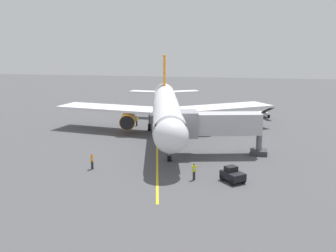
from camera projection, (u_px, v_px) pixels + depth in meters
name	position (u px, v px, depth m)	size (l,w,h in m)	color
ground_plane	(168.00, 133.00, 58.41)	(220.00, 220.00, 0.00)	#4C4C4F
apron_lead_in_line	(157.00, 145.00, 51.59)	(0.24, 40.00, 0.01)	yellow
airplane	(166.00, 108.00, 56.80)	(33.84, 39.90, 11.50)	white
jet_bridge	(213.00, 125.00, 45.96)	(11.49, 5.26, 5.40)	#B7B7BC
ground_crew_marshaller	(194.00, 171.00, 37.76)	(0.45, 0.47, 1.71)	#23232D
ground_crew_wing_walker	(92.00, 161.00, 41.09)	(0.32, 0.44, 1.71)	#23232D
ground_crew_loader	(137.00, 121.00, 63.51)	(0.42, 0.29, 1.71)	#23232D
belt_loader_near_nose	(263.00, 114.00, 71.36)	(3.05, 4.65, 2.32)	white
tug_portside	(233.00, 175.00, 37.30)	(2.65, 2.72, 1.50)	black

